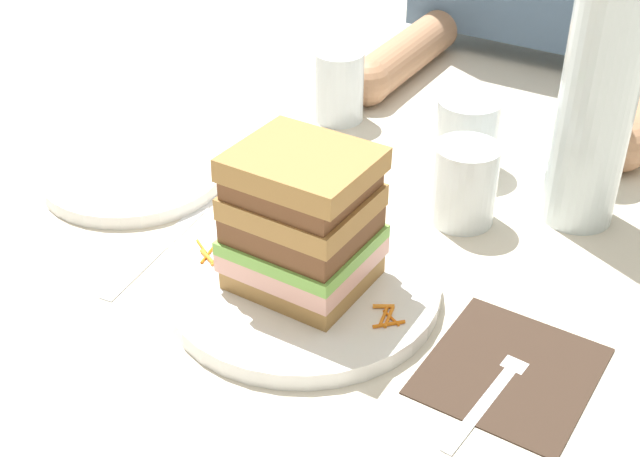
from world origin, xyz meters
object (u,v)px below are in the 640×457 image
(napkin_dark, at_px, (510,370))
(empty_tumbler_0, at_px, (593,134))
(sandwich, at_px, (303,220))
(empty_tumbler_1, at_px, (339,86))
(juice_glass, at_px, (464,189))
(fork, at_px, (499,383))
(empty_tumbler_2, at_px, (467,134))
(knife, at_px, (160,246))
(main_plate, at_px, (303,287))
(side_plate, at_px, (134,174))
(water_bottle, at_px, (599,95))

(napkin_dark, xyz_separation_m, empty_tumbler_0, (-0.04, 0.36, 0.05))
(sandwich, bearing_deg, empty_tumbler_1, 115.11)
(juice_glass, bearing_deg, fork, -59.53)
(sandwich, height_order, empty_tumbler_2, sandwich)
(napkin_dark, distance_m, fork, 0.02)
(fork, bearing_deg, knife, 178.51)
(napkin_dark, height_order, juice_glass, juice_glass)
(empty_tumbler_2, bearing_deg, juice_glass, -68.18)
(main_plate, distance_m, side_plate, 0.29)
(fork, xyz_separation_m, empty_tumbler_2, (-0.17, 0.32, 0.04))
(sandwich, height_order, side_plate, sandwich)
(water_bottle, distance_m, empty_tumbler_1, 0.35)
(empty_tumbler_1, bearing_deg, sandwich, -64.89)
(sandwich, height_order, napkin_dark, sandwich)
(juice_glass, bearing_deg, main_plate, -110.80)
(knife, relative_size, juice_glass, 2.29)
(juice_glass, height_order, empty_tumbler_1, empty_tumbler_1)
(sandwich, relative_size, empty_tumbler_2, 1.61)
(side_plate, bearing_deg, main_plate, -15.84)
(main_plate, relative_size, empty_tumbler_2, 3.00)
(juice_glass, relative_size, side_plate, 0.42)
(empty_tumbler_2, relative_size, side_plate, 0.41)
(fork, xyz_separation_m, juice_glass, (-0.13, 0.22, 0.03))
(napkin_dark, bearing_deg, fork, -94.95)
(fork, height_order, empty_tumbler_1, empty_tumbler_1)
(side_plate, bearing_deg, empty_tumbler_0, 33.06)
(empty_tumbler_2, bearing_deg, sandwich, -95.95)
(empty_tumbler_1, bearing_deg, knife, -91.39)
(sandwich, relative_size, side_plate, 0.66)
(juice_glass, xyz_separation_m, empty_tumbler_2, (-0.04, 0.11, 0.00))
(fork, distance_m, empty_tumbler_0, 0.39)
(water_bottle, height_order, empty_tumbler_2, water_bottle)
(fork, height_order, water_bottle, water_bottle)
(main_plate, distance_m, sandwich, 0.07)
(main_plate, xyz_separation_m, empty_tumbler_1, (-0.16, 0.33, 0.04))
(main_plate, distance_m, empty_tumbler_1, 0.37)
(empty_tumbler_0, height_order, empty_tumbler_1, empty_tumbler_0)
(water_bottle, bearing_deg, juice_glass, -145.73)
(water_bottle, xyz_separation_m, empty_tumbler_1, (-0.33, 0.07, -0.10))
(knife, distance_m, juice_glass, 0.32)
(knife, bearing_deg, napkin_dark, 1.98)
(empty_tumbler_2, bearing_deg, side_plate, -144.23)
(fork, bearing_deg, juice_glass, 120.47)
(empty_tumbler_0, bearing_deg, juice_glass, -116.82)
(sandwich, distance_m, fork, 0.22)
(fork, distance_m, empty_tumbler_2, 0.37)
(empty_tumbler_0, bearing_deg, knife, -130.93)
(juice_glass, distance_m, side_plate, 0.37)
(fork, height_order, knife, fork)
(sandwich, relative_size, knife, 0.68)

